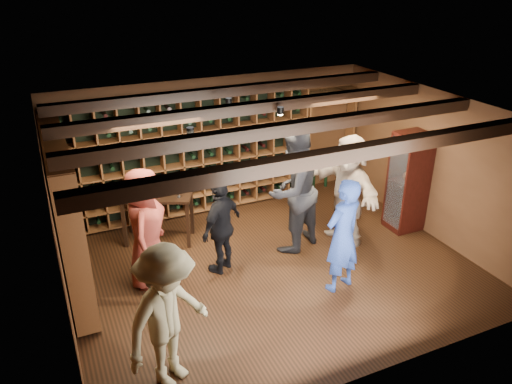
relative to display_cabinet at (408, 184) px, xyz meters
name	(u,v)px	position (x,y,z in m)	size (l,w,h in m)	color
ground	(272,267)	(-2.71, -0.20, -0.86)	(6.00, 6.00, 0.00)	black
room_shell	(272,117)	(-2.71, -0.15, 1.56)	(6.00, 6.00, 6.00)	#57341E
wine_rack_back	(191,155)	(-3.24, 2.13, 0.29)	(4.65, 0.30, 2.20)	brown
wine_rack_left	(66,214)	(-5.54, 0.62, 0.29)	(0.30, 2.65, 2.20)	brown
crate_shelf	(330,115)	(-0.31, 2.12, 0.71)	(1.20, 0.32, 2.07)	brown
display_cabinet	(408,184)	(0.00, 0.00, 0.00)	(0.55, 0.50, 1.75)	black
man_blue_shirt	(343,236)	(-2.04, -1.08, 0.01)	(0.63, 0.41, 1.73)	navy
man_grey_suit	(293,190)	(-2.15, 0.22, 0.19)	(1.01, 0.79, 2.09)	black
guest_red_floral	(146,229)	(-4.54, 0.18, 0.06)	(0.89, 0.58, 1.82)	maroon
guest_woman_black	(222,226)	(-3.44, 0.06, -0.10)	(0.89, 0.37, 1.52)	black
guest_khaki	(168,317)	(-4.76, -1.83, 0.03)	(1.14, 0.66, 1.77)	gray
guest_beige	(348,190)	(-1.20, 0.06, 0.09)	(1.75, 0.56, 1.89)	tan
tasting_table	(157,200)	(-4.10, 1.34, -0.09)	(1.29, 1.01, 1.15)	black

